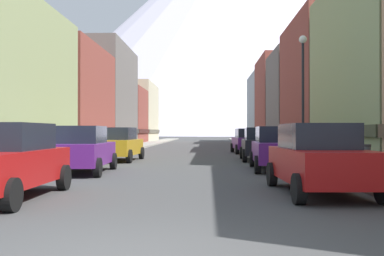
% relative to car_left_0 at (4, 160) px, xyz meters
% --- Properties ---
extents(sidewalk_left, '(2.50, 100.00, 0.15)m').
position_rel_car_left_0_xyz_m(sidewalk_left, '(-2.45, 30.07, -0.82)').
color(sidewalk_left, gray).
rests_on(sidewalk_left, ground).
extents(sidewalk_right, '(2.50, 100.00, 0.15)m').
position_rel_car_left_0_xyz_m(sidewalk_right, '(10.05, 30.07, -0.82)').
color(sidewalk_right, gray).
rests_on(sidewalk_right, ground).
extents(storefront_left_2, '(8.37, 11.08, 8.28)m').
position_rel_car_left_0_xyz_m(storefront_left_2, '(-7.74, 24.64, 3.09)').
color(storefront_left_2, brown).
rests_on(storefront_left_2, ground).
extents(storefront_left_3, '(8.29, 12.98, 10.61)m').
position_rel_car_left_0_xyz_m(storefront_left_3, '(-7.69, 36.83, 4.23)').
color(storefront_left_3, '#66605B').
rests_on(storefront_left_3, ground).
extents(storefront_left_4, '(6.47, 9.05, 7.25)m').
position_rel_car_left_0_xyz_m(storefront_left_4, '(-6.78, 48.18, 2.59)').
color(storefront_left_4, brown).
rests_on(storefront_left_4, ground).
extents(storefront_left_5, '(8.15, 13.09, 9.05)m').
position_rel_car_left_0_xyz_m(storefront_left_5, '(-7.62, 59.54, 3.47)').
color(storefront_left_5, beige).
rests_on(storefront_left_5, ground).
extents(storefront_right_2, '(6.35, 11.88, 10.25)m').
position_rel_car_left_0_xyz_m(storefront_right_2, '(14.33, 24.93, 4.06)').
color(storefront_right_2, brown).
rests_on(storefront_right_2, ground).
extents(storefront_right_3, '(8.35, 9.59, 9.73)m').
position_rel_car_left_0_xyz_m(storefront_right_3, '(15.32, 36.17, 3.80)').
color(storefront_right_3, '#66605B').
rests_on(storefront_right_3, ground).
extents(storefront_right_4, '(7.15, 11.61, 10.94)m').
position_rel_car_left_0_xyz_m(storefront_right_4, '(14.73, 47.31, 4.40)').
color(storefront_right_4, brown).
rests_on(storefront_right_4, ground).
extents(storefront_right_5, '(9.89, 12.42, 10.31)m').
position_rel_car_left_0_xyz_m(storefront_right_5, '(16.10, 59.45, 4.09)').
color(storefront_right_5, '#99A5B2').
rests_on(storefront_right_5, ground).
extents(car_left_0, '(2.11, 4.42, 1.78)m').
position_rel_car_left_0_xyz_m(car_left_0, '(0.00, 0.00, 0.00)').
color(car_left_0, '#9E1111').
rests_on(car_left_0, ground).
extents(car_left_1, '(2.25, 4.48, 1.78)m').
position_rel_car_left_0_xyz_m(car_left_1, '(0.00, 6.42, 0.00)').
color(car_left_1, '#591E72').
rests_on(car_left_1, ground).
extents(car_left_2, '(2.20, 4.46, 1.78)m').
position_rel_car_left_0_xyz_m(car_left_2, '(-0.00, 13.41, 0.00)').
color(car_left_2, '#B28419').
rests_on(car_left_2, ground).
extents(car_right_0, '(2.19, 4.46, 1.78)m').
position_rel_car_left_0_xyz_m(car_right_0, '(7.60, 1.17, 0.00)').
color(car_right_0, '#9E1111').
rests_on(car_right_0, ground).
extents(car_right_1, '(2.21, 4.46, 1.78)m').
position_rel_car_left_0_xyz_m(car_right_1, '(7.60, 8.09, 0.00)').
color(car_right_1, '#591E72').
rests_on(car_right_1, ground).
extents(car_right_2, '(2.18, 4.46, 1.78)m').
position_rel_car_left_0_xyz_m(car_right_2, '(7.60, 14.10, 0.00)').
color(car_right_2, black).
rests_on(car_right_2, ground).
extents(car_right_3, '(2.25, 4.48, 1.78)m').
position_rel_car_left_0_xyz_m(car_right_3, '(7.60, 22.14, 0.00)').
color(car_right_3, '#591E72').
rests_on(car_right_3, ground).
extents(trash_bin_right, '(0.59, 0.59, 0.98)m').
position_rel_car_left_0_xyz_m(trash_bin_right, '(10.15, 5.50, -0.26)').
color(trash_bin_right, '#4C5156').
rests_on(trash_bin_right, sidewalk_right).
extents(potted_plant_0, '(0.60, 0.60, 0.90)m').
position_rel_car_left_0_xyz_m(potted_plant_0, '(10.80, 14.90, -0.23)').
color(potted_plant_0, gray).
rests_on(potted_plant_0, sidewalk_right).
extents(potted_plant_1, '(0.68, 0.68, 1.04)m').
position_rel_car_left_0_xyz_m(potted_plant_1, '(-3.20, 8.70, -0.13)').
color(potted_plant_1, brown).
rests_on(potted_plant_1, sidewalk_left).
extents(potted_plant_2, '(0.50, 0.50, 0.89)m').
position_rel_car_left_0_xyz_m(potted_plant_2, '(10.80, 14.01, -0.30)').
color(potted_plant_2, '#4C4C51').
rests_on(potted_plant_2, sidewalk_right).
extents(streetlamp_right, '(0.36, 0.36, 5.86)m').
position_rel_car_left_0_xyz_m(streetlamp_right, '(9.15, 10.51, 3.09)').
color(streetlamp_right, black).
rests_on(streetlamp_right, sidewalk_right).
extents(mountain_backdrop, '(269.26, 269.26, 131.89)m').
position_rel_car_left_0_xyz_m(mountain_backdrop, '(27.74, 255.07, 65.04)').
color(mountain_backdrop, silver).
rests_on(mountain_backdrop, ground).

